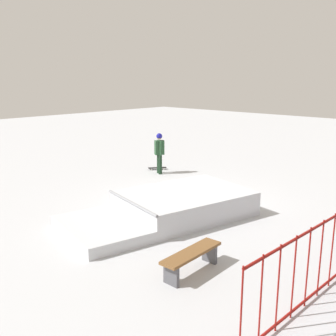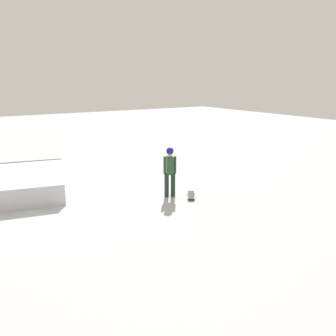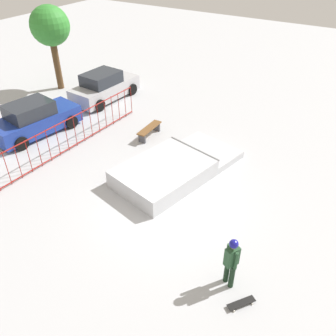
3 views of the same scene
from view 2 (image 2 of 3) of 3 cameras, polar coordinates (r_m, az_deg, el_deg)
ground_plane at (r=11.64m, az=-19.12°, el=-4.87°), size 60.00×60.00×0.00m
skate_ramp at (r=12.89m, az=-24.05°, el=-1.97°), size 5.84×3.72×0.74m
skater at (r=10.72m, az=0.33°, el=-0.05°), size 0.44×0.40×1.73m
skateboard at (r=10.96m, az=4.17°, el=-4.85°), size 0.76×0.63×0.09m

